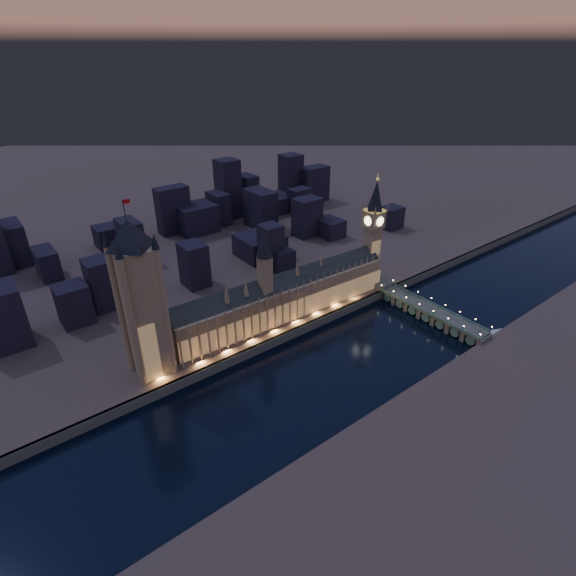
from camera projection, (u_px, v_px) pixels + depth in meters
ground_plane at (327, 362)px, 336.81m from camera, size 2000.00×2000.00×0.00m
north_bank at (103, 194)px, 695.77m from camera, size 2000.00×960.00×8.00m
embankment_wall at (294, 333)px, 363.34m from camera, size 2000.00×2.50×8.00m
palace_of_westminster at (285, 297)px, 370.69m from camera, size 202.00×28.05×78.00m
victoria_tower at (140, 294)px, 287.52m from camera, size 31.68×31.68×123.50m
elizabeth_tower at (373, 224)px, 405.75m from camera, size 18.00×18.00×104.52m
westminster_bridge at (425, 310)px, 390.55m from camera, size 17.41×113.00×15.90m
river_boat at (494, 335)px, 365.54m from camera, size 43.31×26.80×4.50m
city_backdrop at (205, 223)px, 510.87m from camera, size 450.35×215.63×74.89m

